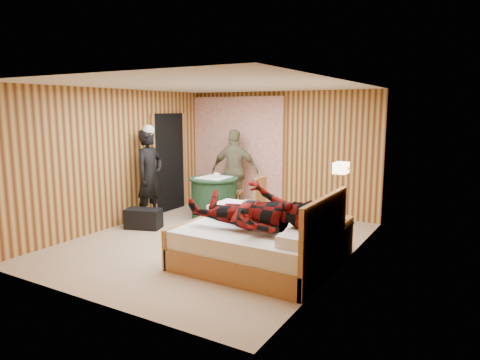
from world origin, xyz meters
The scene contains 23 objects.
floor centered at (0.00, 0.00, 0.00)m, with size 4.20×5.00×0.01m, color tan.
ceiling centered at (0.00, 0.00, 2.50)m, with size 4.20×5.00×0.01m, color silver.
wall_back centered at (0.00, 2.50, 1.25)m, with size 4.20×0.02×2.50m, color gold.
wall_left centered at (-2.10, 0.00, 1.25)m, with size 0.02×5.00×2.50m, color gold.
wall_right centered at (2.10, 0.00, 1.25)m, with size 0.02×5.00×2.50m, color gold.
curtain centered at (-1.00, 2.43, 1.20)m, with size 2.20×0.08×2.40m, color beige.
doorway centered at (-2.06, 1.40, 1.02)m, with size 0.06×0.90×2.05m, color black.
wall_lamp centered at (1.92, 0.45, 1.30)m, with size 0.26×0.24×0.16m.
bed centered at (1.12, -0.56, 0.31)m, with size 2.00×1.57×1.08m.
nightstand centered at (1.88, 0.36, 0.29)m, with size 0.43×0.58×0.56m.
round_table centered at (-0.81, 1.23, 0.42)m, with size 0.94×0.94×0.84m.
chair_far centered at (-0.84, 1.97, 0.54)m, with size 0.53×0.53×0.93m.
chair_near centered at (0.22, 0.99, 0.56)m, with size 0.44×0.44×0.96m.
duffel_bag centered at (-1.56, 0.04, 0.18)m, with size 0.63×0.34×0.36m, color black.
sneaker_left centered at (-0.87, 1.27, 0.05)m, with size 0.24×0.10×0.11m, color white.
sneaker_right centered at (-0.30, 0.39, 0.07)m, with size 0.30×0.12×0.13m, color white.
woman_standing centered at (-1.78, 0.50, 0.89)m, with size 0.65×0.42×1.77m, color black.
man_at_table centered at (-0.81, 2.02, 0.86)m, with size 1.01×0.42×1.72m, color #736E4D.
man_on_bed centered at (1.15, -0.79, 0.97)m, with size 1.77×0.67×0.86m, color #670A09.
book_lower centered at (1.88, 0.31, 0.57)m, with size 0.17×0.22×0.02m, color white.
book_upper centered at (1.88, 0.31, 0.59)m, with size 0.16×0.22×0.02m, color white.
cup_nightstand centered at (1.88, 0.49, 0.61)m, with size 0.10×0.10×0.09m, color white.
cup_table centered at (-0.71, 1.18, 0.89)m, with size 0.12×0.12×0.10m, color white.
Camera 1 is at (3.74, -5.56, 2.14)m, focal length 32.00 mm.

